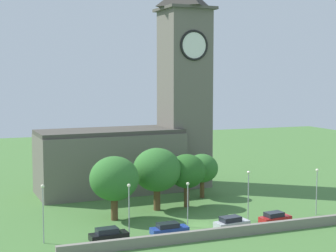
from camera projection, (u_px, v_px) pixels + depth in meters
ground_plane at (162, 201)px, 84.88m from camera, size 200.00×200.00×0.00m
church at (143, 127)px, 93.20m from camera, size 31.45×11.80×36.50m
quay_barrier at (220, 233)px, 65.44m from camera, size 40.43×0.70×1.30m
car_black at (108, 235)px, 63.76m from camera, size 4.76×2.41×1.79m
car_blue at (169, 229)px, 66.42m from camera, size 4.82×2.23×1.68m
car_silver at (231, 223)px, 69.02m from camera, size 4.86×2.63×1.78m
car_red at (275, 218)px, 71.60m from camera, size 4.60×2.52×1.70m
streetlamp_west_end at (43, 204)px, 63.04m from camera, size 0.44×0.44×7.19m
streetlamp_west_mid at (129, 202)px, 65.32m from camera, size 0.44×0.44×6.81m
streetlamp_central at (188, 196)px, 69.96m from camera, size 0.44×0.44×6.07m
streetlamp_east_mid at (248, 188)px, 73.02m from camera, size 0.44×0.44×7.02m
streetlamp_east_end at (317, 184)px, 76.16m from camera, size 0.44×0.44×6.78m
tree_churchyard at (157, 170)px, 78.69m from camera, size 7.22×7.22×9.41m
tree_riverside_west at (114, 179)px, 73.25m from camera, size 6.89×6.89×9.00m
tree_riverside_east at (187, 171)px, 80.81m from camera, size 5.78×5.78×8.17m
tree_by_tower at (202, 168)px, 86.97m from camera, size 5.23×5.23×7.31m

